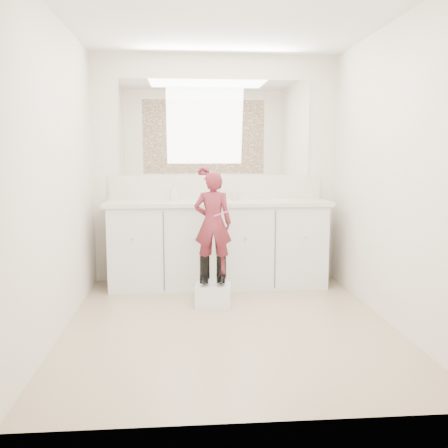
{
  "coord_description": "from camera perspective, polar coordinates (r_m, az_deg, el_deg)",
  "views": [
    {
      "loc": [
        -0.36,
        -3.86,
        1.36
      ],
      "look_at": [
        -0.0,
        0.44,
        0.76
      ],
      "focal_mm": 40.0,
      "sensor_mm": 36.0,
      "label": 1
    }
  ],
  "objects": [
    {
      "name": "floor",
      "position": [
        4.11,
        0.56,
        -11.38
      ],
      "size": [
        3.0,
        3.0,
        0.0
      ],
      "primitive_type": "plane",
      "color": "#937F60",
      "rests_on": "ground"
    },
    {
      "name": "wall_left",
      "position": [
        3.98,
        -18.49,
        5.24
      ],
      "size": [
        0.0,
        3.0,
        3.0
      ],
      "primitive_type": "plane",
      "rotation": [
        1.57,
        0.0,
        1.57
      ],
      "color": "beige",
      "rests_on": "floor"
    },
    {
      "name": "cup",
      "position": [
        5.18,
        1.26,
        3.28
      ],
      "size": [
        0.14,
        0.14,
        0.1
      ],
      "primitive_type": "imported",
      "rotation": [
        0.0,
        0.0,
        0.37
      ],
      "color": "beige",
      "rests_on": "countertop"
    },
    {
      "name": "boot_right",
      "position": [
        4.52,
        -0.31,
        -5.24
      ],
      "size": [
        0.11,
        0.18,
        0.26
      ],
      "primitive_type": null,
      "rotation": [
        0.0,
        0.0,
        -0.11
      ],
      "color": "black",
      "rests_on": "step_stool"
    },
    {
      "name": "wall_right",
      "position": [
        4.21,
        18.58,
        5.35
      ],
      "size": [
        0.0,
        3.0,
        3.0
      ],
      "primitive_type": "plane",
      "rotation": [
        1.57,
        0.0,
        -1.57
      ],
      "color": "beige",
      "rests_on": "floor"
    },
    {
      "name": "countertop",
      "position": [
        5.11,
        -0.69,
        2.43
      ],
      "size": [
        2.28,
        0.58,
        0.04
      ],
      "primitive_type": "cube",
      "color": "beige",
      "rests_on": "vanity_cabinet"
    },
    {
      "name": "wall_back",
      "position": [
        5.38,
        -0.92,
        6.22
      ],
      "size": [
        2.6,
        0.0,
        2.6
      ],
      "primitive_type": "plane",
      "rotation": [
        1.57,
        0.0,
        0.0
      ],
      "color": "beige",
      "rests_on": "floor"
    },
    {
      "name": "boot_left",
      "position": [
        4.51,
        -2.22,
        -5.28
      ],
      "size": [
        0.11,
        0.18,
        0.26
      ],
      "primitive_type": null,
      "rotation": [
        0.0,
        0.0,
        -0.11
      ],
      "color": "black",
      "rests_on": "step_stool"
    },
    {
      "name": "wall_front",
      "position": [
        2.4,
        3.95,
        4.14
      ],
      "size": [
        2.6,
        0.0,
        2.6
      ],
      "primitive_type": "plane",
      "rotation": [
        -1.57,
        0.0,
        0.0
      ],
      "color": "beige",
      "rests_on": "floor"
    },
    {
      "name": "ceiling",
      "position": [
        4.02,
        0.61,
        22.95
      ],
      "size": [
        3.0,
        3.0,
        0.0
      ],
      "primitive_type": "plane",
      "rotation": [
        3.14,
        0.0,
        0.0
      ],
      "color": "white",
      "rests_on": "wall_back"
    },
    {
      "name": "vanity_cabinet",
      "position": [
        5.18,
        -0.69,
        -2.46
      ],
      "size": [
        2.2,
        0.55,
        0.85
      ],
      "primitive_type": "cube",
      "color": "silver",
      "rests_on": "floor"
    },
    {
      "name": "dot_panel",
      "position": [
        2.42,
        4.02,
        14.85
      ],
      "size": [
        2.0,
        0.01,
        1.2
      ],
      "primitive_type": "cube",
      "color": "#472819",
      "rests_on": "wall_front"
    },
    {
      "name": "faucet",
      "position": [
        5.27,
        -0.82,
        3.36
      ],
      "size": [
        0.08,
        0.08,
        0.1
      ],
      "primitive_type": "cylinder",
      "color": "silver",
      "rests_on": "countertop"
    },
    {
      "name": "step_stool",
      "position": [
        4.55,
        -1.24,
        -8.13
      ],
      "size": [
        0.34,
        0.29,
        0.2
      ],
      "primitive_type": "cube",
      "rotation": [
        0.0,
        0.0,
        -0.11
      ],
      "color": "silver",
      "rests_on": "floor"
    },
    {
      "name": "toothbrush",
      "position": [
        4.35,
        -0.3,
        1.2
      ],
      "size": [
        0.14,
        0.03,
        0.06
      ],
      "primitive_type": "cylinder",
      "rotation": [
        0.0,
        1.22,
        -0.11
      ],
      "color": "#D35292",
      "rests_on": "toddler"
    },
    {
      "name": "backsplash",
      "position": [
        5.37,
        -0.9,
        4.25
      ],
      "size": [
        2.28,
        0.03,
        0.25
      ],
      "primitive_type": "cube",
      "color": "beige",
      "rests_on": "countertop"
    },
    {
      "name": "soap_bottle",
      "position": [
        5.18,
        -5.74,
        3.64
      ],
      "size": [
        0.09,
        0.09,
        0.17
      ],
      "primitive_type": "imported",
      "rotation": [
        0.0,
        0.0,
        0.18
      ],
      "color": "beige",
      "rests_on": "countertop"
    },
    {
      "name": "mirror",
      "position": [
        5.37,
        -0.92,
        10.92
      ],
      "size": [
        2.0,
        0.02,
        1.0
      ],
      "primitive_type": "cube",
      "color": "white",
      "rests_on": "wall_back"
    },
    {
      "name": "toddler",
      "position": [
        4.44,
        -1.28,
        0.13
      ],
      "size": [
        0.36,
        0.26,
        0.92
      ],
      "primitive_type": "imported",
      "rotation": [
        0.0,
        0.0,
        3.03
      ],
      "color": "#B1364B",
      "rests_on": "step_stool"
    }
  ]
}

